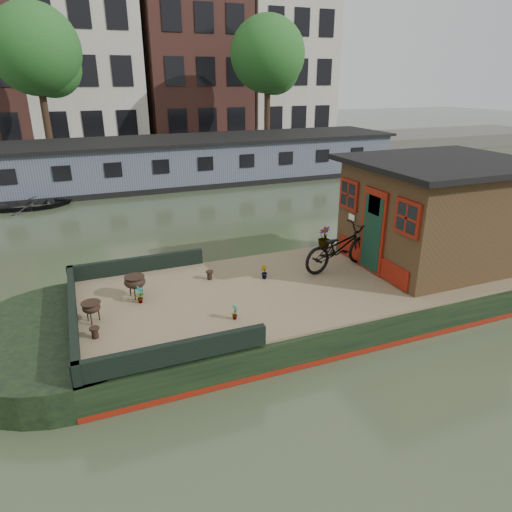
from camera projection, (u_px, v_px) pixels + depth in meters
name	position (u px, v px, depth m)	size (l,w,h in m)	color
ground	(351.00, 299.00, 10.53)	(120.00, 120.00, 0.00)	#333F28
houseboat_hull	(300.00, 298.00, 9.97)	(14.01, 4.02, 0.60)	black
houseboat_deck	(353.00, 275.00, 10.30)	(11.80, 3.80, 0.05)	olive
bow_bulwark	(122.00, 306.00, 8.47)	(3.00, 4.00, 0.35)	black
cabin	(438.00, 211.00, 10.61)	(4.00, 3.50, 2.42)	black
bicycle	(339.00, 247.00, 10.41)	(0.68, 1.94, 1.02)	black
potted_plant_a	(140.00, 295.00, 8.89)	(0.19, 0.13, 0.35)	maroon
potted_plant_b	(264.00, 272.00, 10.00)	(0.16, 0.13, 0.29)	brown
potted_plant_d	(324.00, 238.00, 11.73)	(0.33, 0.33, 0.58)	brown
potted_plant_e	(235.00, 312.00, 8.29)	(0.16, 0.11, 0.30)	maroon
brazier_front	(135.00, 287.00, 9.11)	(0.42, 0.42, 0.46)	black
brazier_rear	(92.00, 312.00, 8.18)	(0.37, 0.37, 0.40)	black
bollard_port	(210.00, 275.00, 9.98)	(0.17, 0.17, 0.19)	black
bollard_stbd	(95.00, 333.00, 7.71)	(0.17, 0.17, 0.20)	black
dinghy	(36.00, 201.00, 17.91)	(1.91, 2.68, 0.56)	black
far_houseboat	(194.00, 162.00, 22.28)	(20.40, 4.40, 2.11)	#4F556A
quay	(168.00, 153.00, 28.09)	(60.00, 6.00, 0.90)	#47443F
townhouse_row	(142.00, 30.00, 31.49)	(27.25, 8.00, 16.50)	brown
tree_left	(39.00, 54.00, 22.67)	(4.40, 4.40, 7.40)	#332316
tree_right	(269.00, 58.00, 27.01)	(4.40, 4.40, 7.40)	#332316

